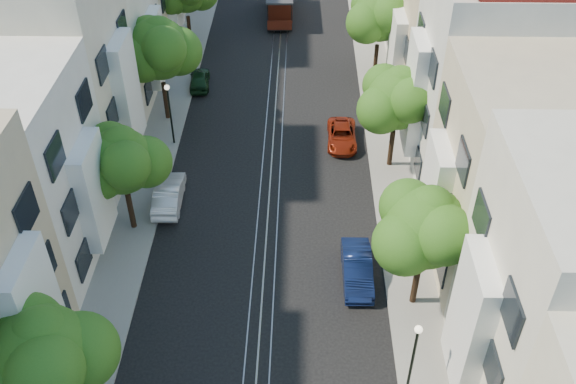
# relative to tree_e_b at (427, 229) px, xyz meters

# --- Properties ---
(ground) EXTENTS (200.00, 200.00, 0.00)m
(ground) POSITION_rel_tree_e_b_xyz_m (-7.26, 19.02, -4.73)
(ground) COLOR black
(ground) RESTS_ON ground
(sidewalk_east) EXTENTS (2.50, 80.00, 0.12)m
(sidewalk_east) POSITION_rel_tree_e_b_xyz_m (-0.01, 19.02, -4.67)
(sidewalk_east) COLOR gray
(sidewalk_east) RESTS_ON ground
(sidewalk_west) EXTENTS (2.50, 80.00, 0.12)m
(sidewalk_west) POSITION_rel_tree_e_b_xyz_m (-14.51, 19.02, -4.67)
(sidewalk_west) COLOR gray
(sidewalk_west) RESTS_ON ground
(rail_left) EXTENTS (0.06, 80.00, 0.02)m
(rail_left) POSITION_rel_tree_e_b_xyz_m (-7.81, 19.02, -4.72)
(rail_left) COLOR gray
(rail_left) RESTS_ON ground
(rail_slot) EXTENTS (0.06, 80.00, 0.02)m
(rail_slot) POSITION_rel_tree_e_b_xyz_m (-7.26, 19.02, -4.72)
(rail_slot) COLOR gray
(rail_slot) RESTS_ON ground
(rail_right) EXTENTS (0.06, 80.00, 0.02)m
(rail_right) POSITION_rel_tree_e_b_xyz_m (-6.71, 19.02, -4.72)
(rail_right) COLOR gray
(rail_right) RESTS_ON ground
(lane_line) EXTENTS (0.08, 80.00, 0.01)m
(lane_line) POSITION_rel_tree_e_b_xyz_m (-7.26, 19.02, -4.73)
(lane_line) COLOR tan
(lane_line) RESTS_ON ground
(townhouses_east) EXTENTS (7.75, 72.00, 12.00)m
(townhouses_east) POSITION_rel_tree_e_b_xyz_m (4.61, 18.94, 0.45)
(townhouses_east) COLOR beige
(townhouses_east) RESTS_ON ground
(townhouses_west) EXTENTS (7.75, 72.00, 11.76)m
(townhouses_west) POSITION_rel_tree_e_b_xyz_m (-19.13, 18.94, 0.35)
(townhouses_west) COLOR silver
(townhouses_west) RESTS_ON ground
(tree_e_b) EXTENTS (4.93, 4.08, 6.68)m
(tree_e_b) POSITION_rel_tree_e_b_xyz_m (0.00, 0.00, 0.00)
(tree_e_b) COLOR black
(tree_e_b) RESTS_ON ground
(tree_e_c) EXTENTS (4.84, 3.99, 6.52)m
(tree_e_c) POSITION_rel_tree_e_b_xyz_m (-0.00, 11.00, -0.13)
(tree_e_c) COLOR black
(tree_e_c) RESTS_ON ground
(tree_e_d) EXTENTS (5.01, 4.16, 6.85)m
(tree_e_d) POSITION_rel_tree_e_b_xyz_m (0.00, 22.00, 0.13)
(tree_e_d) COLOR black
(tree_e_d) RESTS_ON ground
(tree_w_a) EXTENTS (4.93, 4.08, 6.68)m
(tree_w_a) POSITION_rel_tree_e_b_xyz_m (-14.40, -7.00, 0.00)
(tree_w_a) COLOR black
(tree_w_a) RESTS_ON ground
(tree_w_b) EXTENTS (4.72, 3.87, 6.27)m
(tree_w_b) POSITION_rel_tree_e_b_xyz_m (-14.40, 5.00, -0.34)
(tree_w_b) COLOR black
(tree_w_b) RESTS_ON ground
(tree_w_c) EXTENTS (5.13, 4.28, 7.09)m
(tree_w_c) POSITION_rel_tree_e_b_xyz_m (-14.40, 16.00, 0.34)
(tree_w_c) COLOR black
(tree_w_c) RESTS_ON ground
(lamp_east) EXTENTS (0.32, 0.32, 4.16)m
(lamp_east) POSITION_rel_tree_e_b_xyz_m (-0.96, -4.98, -1.89)
(lamp_east) COLOR black
(lamp_east) RESTS_ON ground
(lamp_west) EXTENTS (0.32, 0.32, 4.16)m
(lamp_west) POSITION_rel_tree_e_b_xyz_m (-13.56, 13.02, -1.89)
(lamp_west) COLOR black
(lamp_west) RESTS_ON ground
(parked_car_e_mid) EXTENTS (1.46, 4.05, 1.33)m
(parked_car_e_mid) POSITION_rel_tree_e_b_xyz_m (-2.64, 1.53, -4.07)
(parked_car_e_mid) COLOR #0B163A
(parked_car_e_mid) RESTS_ON ground
(parked_car_e_far) EXTENTS (1.89, 3.97, 1.09)m
(parked_car_e_far) POSITION_rel_tree_e_b_xyz_m (-2.86, 13.41, -4.19)
(parked_car_e_far) COLOR maroon
(parked_car_e_far) RESTS_ON ground
(parked_car_w_mid) EXTENTS (1.54, 4.13, 1.35)m
(parked_car_w_mid) POSITION_rel_tree_e_b_xyz_m (-12.86, 7.13, -4.06)
(parked_car_w_mid) COLOR silver
(parked_car_w_mid) RESTS_ON ground
(parked_car_w_far) EXTENTS (1.67, 3.55, 1.18)m
(parked_car_w_far) POSITION_rel_tree_e_b_xyz_m (-12.86, 20.46, -4.15)
(parked_car_w_far) COLOR black
(parked_car_w_far) RESTS_ON ground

